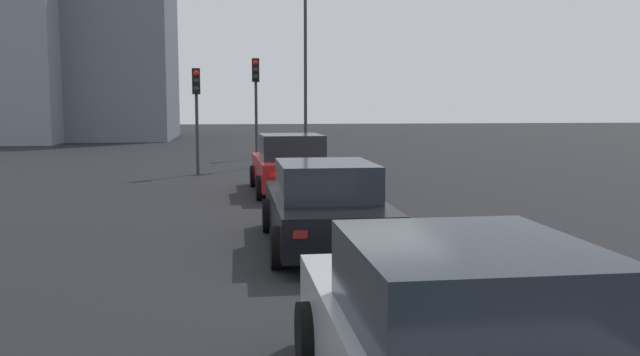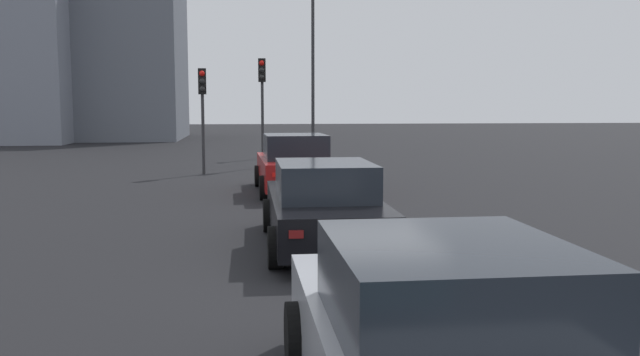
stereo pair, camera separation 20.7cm
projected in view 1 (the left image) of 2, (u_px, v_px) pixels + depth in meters
ground_plane at (347, 281)px, 9.42m from camera, size 160.00×160.00×0.20m
car_red_lead at (290, 165)px, 18.26m from camera, size 4.71×2.18×1.64m
car_black_second at (324, 206)px, 11.13m from camera, size 4.70×2.03×1.48m
car_silver_third at (458, 342)px, 4.70m from camera, size 4.26×2.04×1.50m
traffic_light_near_left at (256, 90)px, 25.22m from camera, size 0.32×0.30×4.25m
traffic_light_near_right at (196, 98)px, 22.79m from camera, size 0.32×0.29×3.73m
street_lamp_kerbside at (305, 55)px, 32.78m from camera, size 0.56×0.36×8.56m
building_facade_left at (114, 48)px, 48.16m from camera, size 11.53×8.45×13.33m
building_facade_center at (18, 24)px, 44.90m from camera, size 13.02×7.16×16.12m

